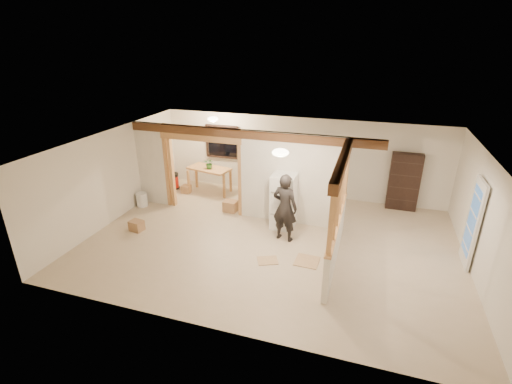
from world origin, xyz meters
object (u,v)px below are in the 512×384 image
(woman, at_px, (285,208))
(bookshelf, at_px, (404,182))
(work_table, at_px, (210,180))
(shop_vac, at_px, (173,181))
(refrigerator, at_px, (283,201))

(woman, distance_m, bookshelf, 4.04)
(woman, relative_size, bookshelf, 1.02)
(work_table, bearing_deg, bookshelf, 17.60)
(shop_vac, height_order, bookshelf, bookshelf)
(work_table, relative_size, shop_vac, 2.50)
(bookshelf, bearing_deg, refrigerator, -144.37)
(refrigerator, relative_size, bookshelf, 0.88)
(refrigerator, xyz_separation_m, shop_vac, (-4.20, 1.55, -0.48))
(refrigerator, distance_m, bookshelf, 3.77)
(work_table, bearing_deg, shop_vac, -165.06)
(refrigerator, relative_size, woman, 0.85)
(work_table, height_order, bookshelf, bookshelf)
(refrigerator, distance_m, shop_vac, 4.50)
(bookshelf, bearing_deg, work_table, -174.40)
(shop_vac, xyz_separation_m, bookshelf, (7.26, 0.65, 0.58))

